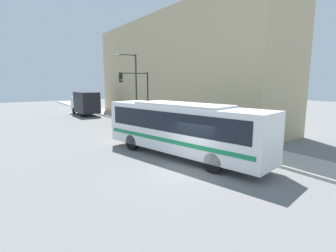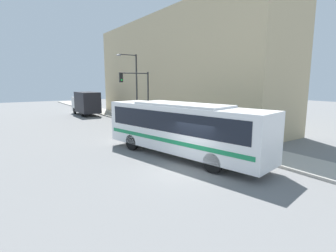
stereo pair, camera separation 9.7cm
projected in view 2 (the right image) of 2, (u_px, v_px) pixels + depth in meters
ground_plane at (187, 170)px, 14.12m from camera, size 120.00×120.00×0.00m
sidewalk at (128, 118)px, 33.78m from camera, size 3.03×70.00×0.16m
building_facade at (173, 70)px, 32.28m from camera, size 6.00×30.73×12.38m
city_bus at (181, 126)px, 16.38m from camera, size 4.85×11.86×3.41m
delivery_truck at (86, 103)px, 37.50m from camera, size 2.40×6.54×3.31m
fire_hydrant at (192, 133)px, 21.61m from camera, size 0.28×0.37×0.85m
traffic_light_pole at (139, 89)px, 26.68m from camera, size 3.28×0.35×5.57m
parking_meter at (163, 120)px, 25.17m from camera, size 0.14×0.14×1.39m
street_lamp at (134, 83)px, 29.31m from camera, size 2.44×0.28×7.56m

